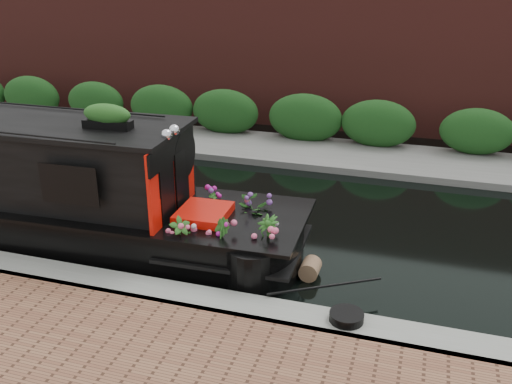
% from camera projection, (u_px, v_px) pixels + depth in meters
% --- Properties ---
extents(ground, '(80.00, 80.00, 0.00)m').
position_uv_depth(ground, '(243.00, 217.00, 11.37)').
color(ground, black).
rests_on(ground, ground).
extents(near_bank_coping, '(40.00, 0.60, 0.50)m').
position_uv_depth(near_bank_coping, '(172.00, 306.00, 8.46)').
color(near_bank_coping, gray).
rests_on(near_bank_coping, ground).
extents(far_bank_path, '(40.00, 2.40, 0.34)m').
position_uv_depth(far_bank_path, '(293.00, 154.00, 15.08)').
color(far_bank_path, slate).
rests_on(far_bank_path, ground).
extents(far_hedge, '(40.00, 1.10, 2.80)m').
position_uv_depth(far_hedge, '(301.00, 144.00, 15.88)').
color(far_hedge, '#184116').
rests_on(far_hedge, ground).
extents(far_brick_wall, '(40.00, 1.00, 8.00)m').
position_uv_depth(far_brick_wall, '(317.00, 125.00, 17.73)').
color(far_brick_wall, '#56221D').
rests_on(far_brick_wall, ground).
extents(rope_fender, '(0.31, 0.38, 0.31)m').
position_uv_depth(rope_fender, '(310.00, 269.00, 9.18)').
color(rope_fender, '#876447').
rests_on(rope_fender, ground).
extents(coiled_mooring_rope, '(0.47, 0.47, 0.12)m').
position_uv_depth(coiled_mooring_rope, '(347.00, 317.00, 7.68)').
color(coiled_mooring_rope, black).
rests_on(coiled_mooring_rope, near_bank_coping).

